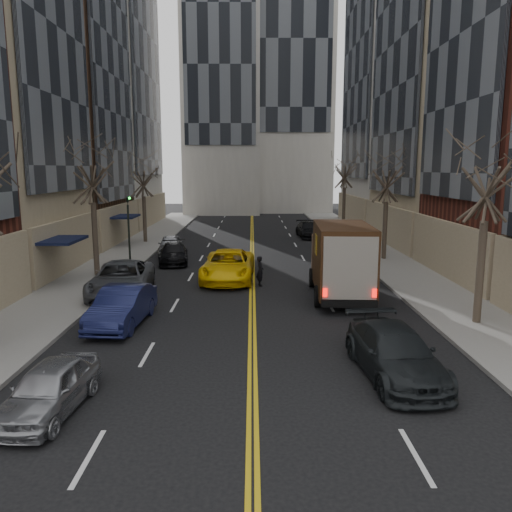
% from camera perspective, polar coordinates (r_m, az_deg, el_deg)
% --- Properties ---
extents(sidewalk_left, '(4.00, 66.00, 0.15)m').
position_cam_1_polar(sidewalk_left, '(36.39, -14.76, 0.15)').
color(sidewalk_left, slate).
rests_on(sidewalk_left, ground).
extents(sidewalk_right, '(4.00, 66.00, 0.15)m').
position_cam_1_polar(sidewalk_right, '(36.40, 13.87, 0.19)').
color(sidewalk_right, slate).
rests_on(sidewalk_right, ground).
extents(streetwall_left, '(14.00, 49.50, 36.00)m').
position_cam_1_polar(streetwall_left, '(43.00, -24.59, 21.86)').
color(streetwall_left, '#562319').
rests_on(streetwall_left, ground).
extents(streetwall_right, '(12.26, 49.00, 34.00)m').
position_cam_1_polar(streetwall_right, '(44.11, 22.97, 21.02)').
color(streetwall_right, '#4C301E').
rests_on(streetwall_right, ground).
extents(tree_lf_mid, '(3.20, 3.20, 8.91)m').
position_cam_1_polar(tree_lf_mid, '(29.12, -18.36, 10.50)').
color(tree_lf_mid, '#382D23').
rests_on(tree_lf_mid, sidewalk_left).
extents(tree_lf_far, '(3.20, 3.20, 8.12)m').
position_cam_1_polar(tree_lf_far, '(41.69, -12.82, 9.66)').
color(tree_lf_far, '#382D23').
rests_on(tree_lf_far, sidewalk_left).
extents(tree_rt_near, '(3.20, 3.20, 8.71)m').
position_cam_1_polar(tree_rt_near, '(20.72, 25.11, 10.10)').
color(tree_rt_near, '#382D23').
rests_on(tree_rt_near, sidewalk_right).
extents(tree_rt_mid, '(3.20, 3.20, 8.32)m').
position_cam_1_polar(tree_rt_mid, '(33.91, 14.81, 9.80)').
color(tree_rt_mid, '#382D23').
rests_on(tree_rt_mid, sidewalk_right).
extents(tree_rt_far, '(3.20, 3.20, 9.11)m').
position_cam_1_polar(tree_rt_far, '(48.56, 10.16, 10.60)').
color(tree_rt_far, '#382D23').
rests_on(tree_rt_far, sidewalk_right).
extents(traffic_signal, '(0.29, 0.26, 4.70)m').
position_cam_1_polar(traffic_signal, '(30.82, -14.36, 3.59)').
color(traffic_signal, black).
rests_on(traffic_signal, sidewalk_left).
extents(ups_truck, '(2.94, 6.61, 3.55)m').
position_cam_1_polar(ups_truck, '(23.85, 9.70, -0.53)').
color(ups_truck, black).
rests_on(ups_truck, ground).
extents(observer_sedan, '(2.41, 5.10, 1.44)m').
position_cam_1_polar(observer_sedan, '(15.52, 15.57, -10.61)').
color(observer_sedan, black).
rests_on(observer_sedan, ground).
extents(taxi, '(2.93, 5.98, 1.63)m').
position_cam_1_polar(taxi, '(27.42, -3.22, -1.10)').
color(taxi, yellow).
rests_on(taxi, ground).
extents(pedestrian, '(0.50, 0.64, 1.57)m').
position_cam_1_polar(pedestrian, '(26.08, 0.47, -1.73)').
color(pedestrian, black).
rests_on(pedestrian, ground).
extents(parked_lf_a, '(1.84, 3.86, 1.28)m').
position_cam_1_polar(parked_lf_a, '(13.93, -22.55, -13.81)').
color(parked_lf_a, '#97999E').
rests_on(parked_lf_a, ground).
extents(parked_lf_b, '(1.93, 4.70, 1.51)m').
position_cam_1_polar(parked_lf_b, '(20.27, -15.07, -5.59)').
color(parked_lf_b, '#13183E').
rests_on(parked_lf_b, ground).
extents(parked_lf_c, '(3.24, 6.10, 1.63)m').
position_cam_1_polar(parked_lf_c, '(24.90, -15.10, -2.57)').
color(parked_lf_c, '#4C4F54').
rests_on(parked_lf_c, ground).
extents(parked_lf_d, '(2.38, 4.63, 1.29)m').
position_cam_1_polar(parked_lf_d, '(32.81, -9.39, 0.30)').
color(parked_lf_d, black).
rests_on(parked_lf_d, ground).
extents(parked_lf_e, '(1.99, 4.14, 1.37)m').
position_cam_1_polar(parked_lf_e, '(36.16, -9.76, 1.25)').
color(parked_lf_e, '#9B9DA2').
rests_on(parked_lf_e, ground).
extents(parked_rt_a, '(1.81, 4.66, 1.51)m').
position_cam_1_polar(parked_rt_a, '(33.21, 10.49, 0.59)').
color(parked_rt_a, '#4A4C51').
rests_on(parked_rt_a, ground).
extents(parked_rt_b, '(3.06, 6.03, 1.63)m').
position_cam_1_polar(parked_rt_b, '(37.50, 9.23, 1.78)').
color(parked_rt_b, '#94959B').
rests_on(parked_rt_b, ground).
extents(parked_rt_c, '(2.24, 4.89, 1.39)m').
position_cam_1_polar(parked_rt_c, '(44.81, 6.09, 3.02)').
color(parked_rt_c, black).
rests_on(parked_rt_c, ground).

